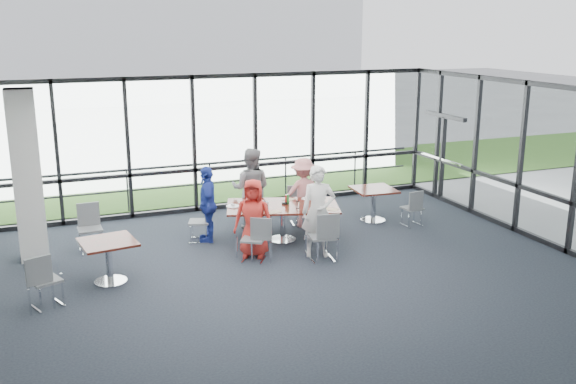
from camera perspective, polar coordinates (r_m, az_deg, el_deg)
name	(u,v)px	position (r m, az deg, el deg)	size (l,w,h in m)	color
floor	(268,290)	(10.88, -1.81, -8.67)	(12.00, 10.00, 0.02)	black
ceiling	(266,98)	(10.05, -1.96, 8.39)	(12.00, 10.00, 0.04)	white
wall_front	(452,330)	(6.16, 14.39, -11.82)	(12.00, 0.10, 3.20)	silver
curtain_wall_back	(194,145)	(15.04, -8.35, 4.19)	(12.00, 0.10, 3.20)	white
curtain_wall_right	(557,167)	(13.54, 22.79, 2.02)	(0.10, 10.00, 3.20)	white
exit_door	(443,159)	(16.47, 13.58, 2.89)	(0.12, 1.60, 2.10)	black
structural_column	(27,176)	(12.70, -22.17, 1.31)	(0.50, 0.50, 3.20)	white
apron	(158,169)	(20.16, -11.50, 2.02)	(80.00, 70.00, 0.02)	gray
grass_strip	(171,182)	(18.24, -10.37, 0.84)	(80.00, 5.00, 0.01)	#33581F
hangar_main	(154,46)	(42.07, -11.79, 12.63)	(24.00, 10.00, 6.00)	silver
guard_rail	(190,185)	(15.84, -8.71, 0.64)	(0.06, 0.06, 12.00)	#2D2D33
main_table	(283,210)	(13.01, -0.49, -1.61)	(2.50, 1.85, 0.75)	#3A1D11
side_table_left	(108,247)	(11.33, -15.70, -4.75)	(1.00, 1.00, 0.75)	#3A1D11
side_table_right	(374,193)	(14.44, 7.63, -0.13)	(0.96, 0.96, 0.75)	#3A1D11
diner_near_left	(253,218)	(12.13, -3.10, -2.34)	(0.74, 0.48, 1.51)	red
diner_near_right	(318,212)	(12.10, 2.72, -1.75)	(0.64, 0.47, 1.76)	white
diner_far_left	(251,189)	(13.76, -3.32, 0.29)	(0.86, 0.53, 1.77)	gray
diner_far_right	(303,193)	(13.92, 1.36, -0.05)	(0.98, 0.51, 1.52)	#D77F7E
diner_end	(208,204)	(13.05, -7.16, -1.06)	(0.92, 0.50, 1.57)	#2236A0
chair_main_nl	(253,239)	(11.98, -3.11, -4.22)	(0.41, 0.41, 0.85)	slate
chair_main_nr	(322,237)	(12.01, 3.02, -3.99)	(0.45, 0.45, 0.92)	slate
chair_main_fl	(257,203)	(14.12, -2.73, -0.99)	(0.48, 0.48, 0.98)	slate
chair_main_fr	(300,206)	(14.17, 1.08, -1.26)	(0.40, 0.40, 0.82)	slate
chair_main_end	(199,222)	(13.16, -7.92, -2.63)	(0.40, 0.40, 0.83)	slate
chair_spare_la	(45,281)	(10.76, -20.79, -7.37)	(0.43, 0.43, 0.87)	slate
chair_spare_lb	(90,229)	(13.01, -17.19, -3.18)	(0.45, 0.45, 0.91)	slate
chair_spare_r	(412,208)	(14.32, 10.97, -1.41)	(0.39, 0.39, 0.79)	slate
plate_nl	(253,211)	(12.58, -3.10, -1.69)	(0.24, 0.24, 0.01)	white
plate_nr	(316,211)	(12.60, 2.53, -1.65)	(0.25, 0.25, 0.01)	white
plate_fl	(257,201)	(13.27, -2.78, -0.81)	(0.28, 0.28, 0.01)	white
plate_fr	(307,199)	(13.45, 1.71, -0.59)	(0.24, 0.24, 0.01)	white
plate_end	(233,206)	(12.93, -4.91, -1.27)	(0.28, 0.28, 0.01)	white
tumbler_a	(267,205)	(12.72, -1.89, -1.18)	(0.07, 0.07, 0.14)	white
tumbler_b	(298,205)	(12.75, 0.87, -1.13)	(0.07, 0.07, 0.15)	white
tumbler_c	(287,198)	(13.29, -0.10, -0.50)	(0.07, 0.07, 0.13)	white
tumbler_d	(241,206)	(12.75, -4.24, -1.22)	(0.06, 0.06, 0.13)	white
menu_a	(274,212)	(12.52, -1.26, -1.78)	(0.28, 0.19, 0.00)	beige
menu_b	(331,209)	(12.73, 3.84, -1.54)	(0.28, 0.20, 0.00)	beige
menu_c	(289,199)	(13.40, 0.07, -0.67)	(0.27, 0.19, 0.00)	beige
condiment_caddy	(285,203)	(13.04, -0.30, -1.02)	(0.10, 0.07, 0.04)	black
ketchup_bottle	(286,199)	(13.06, -0.14, -0.67)	(0.06, 0.06, 0.18)	#A91115
green_bottle	(288,199)	(13.04, -0.01, -0.66)	(0.05, 0.05, 0.20)	#257F30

